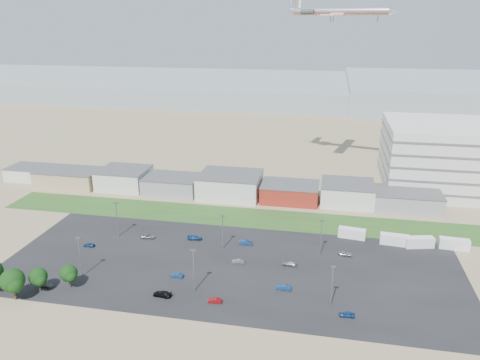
% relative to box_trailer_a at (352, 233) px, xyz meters
% --- Properties ---
extents(ground, '(700.00, 700.00, 0.00)m').
position_rel_box_trailer_a_xyz_m(ground, '(-36.96, -43.11, -1.48)').
color(ground, '#827252').
rests_on(ground, ground).
extents(parking_lot, '(120.00, 50.00, 0.01)m').
position_rel_box_trailer_a_xyz_m(parking_lot, '(-31.96, -23.11, -1.47)').
color(parking_lot, black).
rests_on(parking_lot, ground).
extents(grass_strip, '(160.00, 16.00, 0.02)m').
position_rel_box_trailer_a_xyz_m(grass_strip, '(-36.96, 8.89, -1.47)').
color(grass_strip, '#26511E').
rests_on(grass_strip, ground).
extents(hills_backdrop, '(700.00, 200.00, 9.00)m').
position_rel_box_trailer_a_xyz_m(hills_backdrop, '(3.04, 271.89, 3.02)').
color(hills_backdrop, gray).
rests_on(hills_backdrop, ground).
extents(building_row, '(170.00, 20.00, 8.00)m').
position_rel_box_trailer_a_xyz_m(building_row, '(-53.96, 27.89, 2.52)').
color(building_row, silver).
rests_on(building_row, ground).
extents(box_trailer_a, '(8.14, 3.52, 2.95)m').
position_rel_box_trailer_a_xyz_m(box_trailer_a, '(0.00, 0.00, 0.00)').
color(box_trailer_a, silver).
rests_on(box_trailer_a, ground).
extents(box_trailer_b, '(8.28, 3.30, 3.03)m').
position_rel_box_trailer_a_xyz_m(box_trailer_b, '(11.91, -2.09, 0.04)').
color(box_trailer_b, silver).
rests_on(box_trailer_b, ground).
extents(box_trailer_c, '(8.42, 4.33, 3.02)m').
position_rel_box_trailer_a_xyz_m(box_trailer_c, '(18.59, -2.43, 0.03)').
color(box_trailer_c, silver).
rests_on(box_trailer_c, ground).
extents(box_trailer_d, '(8.21, 3.06, 3.02)m').
position_rel_box_trailer_a_xyz_m(box_trailer_d, '(28.13, -1.65, 0.04)').
color(box_trailer_d, silver).
rests_on(box_trailer_d, ground).
extents(tree_mid, '(5.89, 5.89, 8.84)m').
position_rel_box_trailer_a_xyz_m(tree_mid, '(-77.38, -48.17, 2.94)').
color(tree_mid, black).
rests_on(tree_mid, ground).
extents(tree_right, '(4.59, 4.59, 6.88)m').
position_rel_box_trailer_a_xyz_m(tree_right, '(-73.83, -43.93, 1.97)').
color(tree_right, black).
rests_on(tree_right, ground).
extents(tree_near, '(4.47, 4.47, 6.70)m').
position_rel_box_trailer_a_xyz_m(tree_near, '(-67.71, -40.89, 1.87)').
color(tree_near, black).
rests_on(tree_near, ground).
extents(lightpole_front_l, '(1.25, 0.52, 10.62)m').
position_rel_box_trailer_a_xyz_m(lightpole_front_l, '(-67.49, -35.50, 3.83)').
color(lightpole_front_l, slate).
rests_on(lightpole_front_l, ground).
extents(lightpole_front_m, '(1.28, 0.53, 10.88)m').
position_rel_box_trailer_a_xyz_m(lightpole_front_m, '(-37.73, -36.69, 3.97)').
color(lightpole_front_m, slate).
rests_on(lightpole_front_m, ground).
extents(lightpole_front_r, '(1.18, 0.49, 10.07)m').
position_rel_box_trailer_a_xyz_m(lightpole_front_r, '(-5.72, -36.75, 3.56)').
color(lightpole_front_r, slate).
rests_on(lightpole_front_r, ground).
extents(lightpole_back_l, '(1.27, 0.53, 10.82)m').
position_rel_box_trailer_a_xyz_m(lightpole_back_l, '(-68.49, -12.37, 3.93)').
color(lightpole_back_l, slate).
rests_on(lightpole_back_l, ground).
extents(lightpole_back_m, '(1.21, 0.50, 10.28)m').
position_rel_box_trailer_a_xyz_m(lightpole_back_m, '(-35.96, -14.28, 3.67)').
color(lightpole_back_m, slate).
rests_on(lightpole_back_m, ground).
extents(lightpole_back_r, '(1.21, 0.51, 10.31)m').
position_rel_box_trailer_a_xyz_m(lightpole_back_r, '(-8.91, -12.44, 3.68)').
color(lightpole_back_r, slate).
rests_on(lightpole_back_r, ground).
extents(airliner, '(49.11, 39.15, 12.77)m').
position_rel_box_trailer_a_xyz_m(airliner, '(-7.30, 57.17, 62.71)').
color(airliner, silver).
extents(parked_car_1, '(3.85, 1.54, 1.25)m').
position_rel_box_trailer_a_xyz_m(parked_car_1, '(-16.86, -32.04, -0.85)').
color(parked_car_1, navy).
rests_on(parked_car_1, ground).
extents(parked_car_2, '(3.49, 1.52, 1.17)m').
position_rel_box_trailer_a_xyz_m(parked_car_2, '(-2.19, -40.22, -0.89)').
color(parked_car_2, navy).
rests_on(parked_car_2, ground).
extents(parked_car_3, '(4.66, 2.27, 1.30)m').
position_rel_box_trailer_a_xyz_m(parked_car_3, '(-44.45, -40.43, -0.82)').
color(parked_car_3, black).
rests_on(parked_car_3, ground).
extents(parked_car_4, '(3.58, 1.47, 1.15)m').
position_rel_box_trailer_a_xyz_m(parked_car_4, '(-43.90, -31.47, -0.90)').
color(parked_car_4, navy).
rests_on(parked_car_4, ground).
extents(parked_car_5, '(3.22, 1.33, 1.09)m').
position_rel_box_trailer_a_xyz_m(parked_car_5, '(-73.76, -20.30, -0.93)').
color(parked_car_5, navy).
rests_on(parked_car_5, ground).
extents(parked_car_6, '(4.49, 2.28, 1.25)m').
position_rel_box_trailer_a_xyz_m(parked_car_6, '(-45.41, -10.17, -0.85)').
color(parked_car_6, navy).
rests_on(parked_car_6, ground).
extents(parked_car_7, '(3.53, 1.58, 1.13)m').
position_rel_box_trailer_a_xyz_m(parked_car_7, '(-30.04, -21.46, -0.91)').
color(parked_car_7, '#595B5E').
rests_on(parked_car_7, ground).
extents(parked_car_8, '(3.78, 1.83, 1.24)m').
position_rel_box_trailer_a_xyz_m(parked_car_8, '(-2.02, -11.87, -0.85)').
color(parked_car_8, '#A5A5AA').
rests_on(parked_car_8, ground).
extents(parked_car_9, '(4.47, 2.36, 1.20)m').
position_rel_box_trailer_a_xyz_m(parked_car_9, '(-59.33, -11.96, -0.88)').
color(parked_car_9, '#A5A5AA').
rests_on(parked_car_9, ground).
extents(parked_car_10, '(4.24, 2.19, 1.18)m').
position_rel_box_trailer_a_xyz_m(parked_car_10, '(-73.61, -41.76, -0.89)').
color(parked_car_10, '#595B5E').
rests_on(parked_car_10, ground).
extents(parked_car_11, '(3.98, 1.51, 1.29)m').
position_rel_box_trailer_a_xyz_m(parked_car_11, '(-30.02, -10.38, -0.83)').
color(parked_car_11, navy).
rests_on(parked_car_11, ground).
extents(parked_car_12, '(4.08, 1.96, 1.15)m').
position_rel_box_trailer_a_xyz_m(parked_car_12, '(-16.69, -20.23, -0.90)').
color(parked_car_12, '#A5A5AA').
rests_on(parked_car_12, ground).
extents(parked_car_13, '(3.39, 1.39, 1.09)m').
position_rel_box_trailer_a_xyz_m(parked_car_13, '(-31.75, -40.54, -0.93)').
color(parked_car_13, maroon).
rests_on(parked_car_13, ground).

